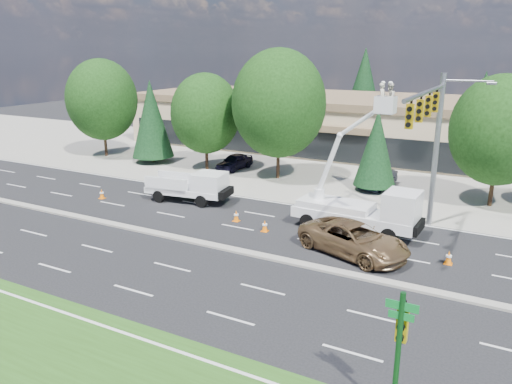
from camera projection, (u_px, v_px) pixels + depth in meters
The scene contains 25 objects.
ground at pixel (208, 245), 27.14m from camera, with size 140.00×140.00×0.00m, color black.
concrete_apron at pixel (333, 170), 44.09m from camera, with size 140.00×22.00×0.01m, color #9C998E.
road_median at pixel (208, 244), 27.12m from camera, with size 120.00×0.55×0.12m, color #9C998E.
strip_mall at pixel (367, 123), 51.76m from camera, with size 50.40×15.40×5.50m.
tree_front_a at pixel (102, 100), 48.28m from camera, with size 6.81×6.81×9.45m.
tree_front_b at pixel (151, 119), 45.97m from camera, with size 3.86×3.86×7.61m.
tree_front_c at pixel (205, 114), 43.02m from camera, with size 6.04×6.04×8.38m.
tree_front_d at pixel (279, 104), 39.52m from camera, with size 7.52×7.52×10.43m.
tree_front_e at pixel (376, 148), 36.68m from camera, with size 3.11×3.11×6.13m.
tree_front_f at pixel (500, 130), 32.54m from camera, with size 6.36×6.36×8.82m.
tree_back_a at pixel (265, 93), 69.68m from camera, with size 4.12×4.12×8.12m.
tree_back_b at pixel (364, 87), 62.99m from camera, with size 5.33×5.33×10.51m.
tree_back_c at pixel (483, 104), 57.03m from camera, with size 4.02×4.02×7.93m.
signal_mast at pixel (433, 130), 26.89m from camera, with size 2.76×10.16×9.00m.
street_sign_pole at pixel (400, 341), 13.91m from camera, with size 0.90×0.44×4.00m.
utility_pickup at pixel (192, 189), 34.65m from camera, with size 5.86×2.82×2.16m.
bucket_truck at pixel (364, 203), 28.57m from camera, with size 7.29×2.59×8.66m.
traffic_cone_a at pixel (102, 194), 35.53m from camera, with size 0.40×0.40×0.70m.
traffic_cone_b at pixel (236, 216), 30.85m from camera, with size 0.40×0.40×0.70m.
traffic_cone_c at pixel (265, 226), 29.12m from camera, with size 0.40×0.40×0.70m.
traffic_cone_d at pixel (359, 243), 26.51m from camera, with size 0.40×0.40×0.70m.
traffic_cone_e at pixel (449, 258), 24.70m from camera, with size 0.40×0.40×0.70m.
minivan at pixel (354, 239), 25.77m from camera, with size 2.74×5.94×1.65m, color olive.
parked_car_west at pixel (235, 162), 44.01m from camera, with size 1.65×4.09×1.39m, color black.
parked_car_east at pixel (378, 179), 38.21m from camera, with size 1.48×4.25×1.40m, color black.
Camera 1 is at (14.21, -21.06, 10.31)m, focal length 35.00 mm.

